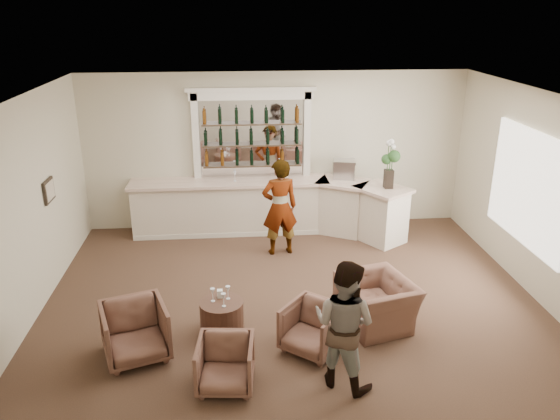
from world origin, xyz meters
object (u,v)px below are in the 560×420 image
object	(u,v)px
cocktail_table	(222,317)
armchair_far	(377,302)
sommelier	(280,207)
armchair_center	(225,364)
armchair_left	(135,332)
bar_counter	(270,207)
guest	(344,324)
espresso_machine	(344,169)
armchair_right	(313,328)
flower_vase	(390,161)

from	to	relation	value
cocktail_table	armchair_far	xyz separation A→B (m)	(2.32, 0.04, 0.11)
cocktail_table	sommelier	distance (m)	2.97
sommelier	armchair_far	distance (m)	2.98
armchair_center	cocktail_table	bearing A→B (deg)	98.31
cocktail_table	armchair_left	size ratio (longest dim) A/B	0.75
bar_counter	guest	distance (m)	5.03
sommelier	espresso_machine	xyz separation A→B (m)	(1.44, 1.12, 0.39)
bar_counter	armchair_center	distance (m)	5.03
armchair_left	armchair_center	xyz separation A→B (m)	(1.22, -0.74, -0.06)
espresso_machine	armchair_center	bearing A→B (deg)	-103.74
espresso_machine	armchair_right	bearing A→B (deg)	-93.87
armchair_far	flower_vase	size ratio (longest dim) A/B	1.12
sommelier	armchair_right	xyz separation A→B (m)	(0.18, -3.23, -0.60)
bar_counter	guest	size ratio (longest dim) A/B	3.35
cocktail_table	flower_vase	world-z (taller)	flower_vase
sommelier	espresso_machine	world-z (taller)	sommelier
guest	flower_vase	xyz separation A→B (m)	(1.73, 4.36, 0.84)
sommelier	armchair_center	size ratio (longest dim) A/B	2.63
sommelier	armchair_left	world-z (taller)	sommelier
espresso_machine	bar_counter	bearing A→B (deg)	-164.00
armchair_left	armchair_right	size ratio (longest dim) A/B	1.14
armchair_left	espresso_machine	bearing A→B (deg)	30.77
bar_counter	armchair_center	bearing A→B (deg)	-100.31
armchair_right	flower_vase	distance (m)	4.36
armchair_left	armchair_right	distance (m)	2.43
guest	armchair_far	bearing A→B (deg)	-82.76
guest	espresso_machine	xyz separation A→B (m)	(0.99, 5.09, 0.48)
guest	armchair_right	distance (m)	0.94
armchair_center	armchair_far	world-z (taller)	armchair_far
armchair_left	espresso_machine	xyz separation A→B (m)	(3.69, 4.31, 0.94)
sommelier	flower_vase	world-z (taller)	flower_vase
armchair_far	espresso_machine	distance (m)	3.89
guest	armchair_left	world-z (taller)	guest
bar_counter	sommelier	xyz separation A→B (m)	(0.12, -1.02, 0.37)
sommelier	guest	distance (m)	3.99
armchair_far	flower_vase	xyz separation A→B (m)	(0.95, 3.04, 1.34)
bar_counter	armchair_far	xyz separation A→B (m)	(1.36, -3.66, -0.22)
bar_counter	sommelier	size ratio (longest dim) A/B	3.03
bar_counter	cocktail_table	size ratio (longest dim) A/B	8.90
cocktail_table	armchair_far	distance (m)	2.33
guest	espresso_machine	size ratio (longest dim) A/B	3.85
guest	flower_vase	world-z (taller)	flower_vase
cocktail_table	bar_counter	bearing A→B (deg)	75.43
armchair_far	espresso_machine	bearing A→B (deg)	160.72
cocktail_table	armchair_center	world-z (taller)	armchair_center
cocktail_table	guest	size ratio (longest dim) A/B	0.38
bar_counter	sommelier	distance (m)	1.09
armchair_center	armchair_far	distance (m)	2.60
cocktail_table	armchair_left	bearing A→B (deg)	-156.52
cocktail_table	espresso_machine	bearing A→B (deg)	56.42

